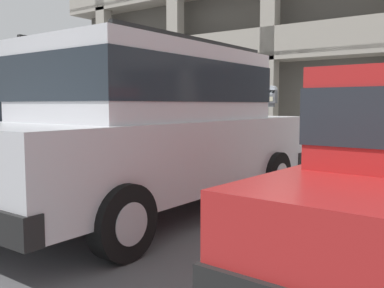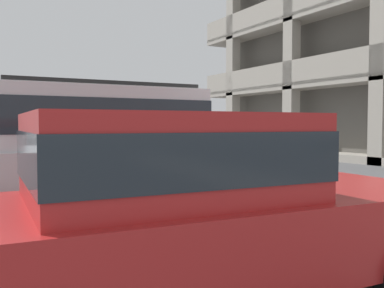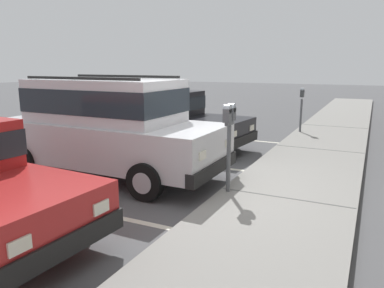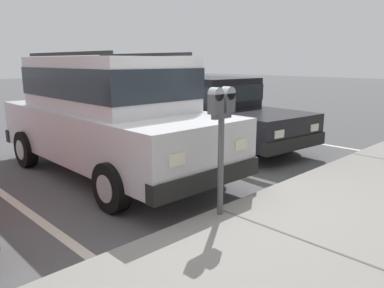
{
  "view_description": "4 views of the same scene",
  "coord_description": "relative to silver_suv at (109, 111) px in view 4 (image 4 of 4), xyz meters",
  "views": [
    {
      "loc": [
        3.3,
        -6.28,
        1.31
      ],
      "look_at": [
        -0.43,
        -1.08,
        0.72
      ],
      "focal_mm": 40.0,
      "sensor_mm": 36.0,
      "label": 1
    },
    {
      "loc": [
        6.04,
        -4.15,
        1.46
      ],
      "look_at": [
        -0.42,
        -0.57,
        1.12
      ],
      "focal_mm": 40.0,
      "sensor_mm": 36.0,
      "label": 2
    },
    {
      "loc": [
        5.87,
        2.47,
        2.25
      ],
      "look_at": [
        -0.08,
        -0.43,
        0.84
      ],
      "focal_mm": 35.0,
      "sensor_mm": 36.0,
      "label": 3
    },
    {
      "loc": [
        3.26,
        3.11,
        1.91
      ],
      "look_at": [
        -0.32,
        -0.55,
        0.77
      ],
      "focal_mm": 35.0,
      "sensor_mm": 36.0,
      "label": 4
    }
  ],
  "objects": [
    {
      "name": "ground_plane",
      "position": [
        0.09,
        2.33,
        -1.14
      ],
      "size": [
        80.0,
        80.0,
        0.1
      ],
      "color": "#565659"
    },
    {
      "name": "sidewalk",
      "position": [
        0.09,
        3.63,
        -1.03
      ],
      "size": [
        40.0,
        2.2,
        0.12
      ],
      "color": "gray",
      "rests_on": "ground_plane"
    },
    {
      "name": "parking_stall_lines",
      "position": [
        1.72,
        0.93,
        -1.08
      ],
      "size": [
        13.13,
        4.8,
        0.01
      ],
      "color": "silver",
      "rests_on": "ground_plane"
    },
    {
      "name": "silver_suv",
      "position": [
        0.0,
        0.0,
        0.0
      ],
      "size": [
        2.06,
        4.8,
        2.03
      ],
      "rotation": [
        0.0,
        0.0,
        -0.01
      ],
      "color": "silver",
      "rests_on": "ground_plane"
    },
    {
      "name": "red_sedan",
      "position": [
        -2.96,
        -0.33,
        -0.27
      ],
      "size": [
        2.17,
        4.63,
        1.54
      ],
      "rotation": [
        0.0,
        0.0,
        -0.1
      ],
      "color": "black",
      "rests_on": "ground_plane"
    },
    {
      "name": "parking_meter_near",
      "position": [
        0.19,
        2.68,
        0.15
      ],
      "size": [
        0.35,
        0.12,
        1.51
      ],
      "color": "#595B60",
      "rests_on": "sidewalk"
    }
  ]
}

